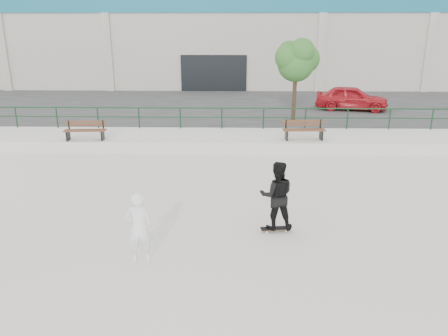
{
  "coord_description": "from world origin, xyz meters",
  "views": [
    {
      "loc": [
        1.62,
        -9.85,
        5.15
      ],
      "look_at": [
        1.32,
        2.0,
        1.33
      ],
      "focal_mm": 35.0,
      "sensor_mm": 36.0,
      "label": 1
    }
  ],
  "objects_px": {
    "bench_left": "(85,130)",
    "seated_skater": "(139,228)",
    "red_car": "(352,98)",
    "standing_skater": "(277,196)",
    "tree": "(297,59)",
    "skateboard": "(275,229)",
    "bench_right": "(304,130)"
  },
  "relations": [
    {
      "from": "standing_skater",
      "to": "bench_left",
      "type": "bearing_deg",
      "value": -45.89
    },
    {
      "from": "bench_right",
      "to": "red_car",
      "type": "distance_m",
      "value": 8.26
    },
    {
      "from": "standing_skater",
      "to": "skateboard",
      "type": "bearing_deg",
      "value": -7.24
    },
    {
      "from": "bench_left",
      "to": "standing_skater",
      "type": "bearing_deg",
      "value": -49.89
    },
    {
      "from": "red_car",
      "to": "bench_left",
      "type": "bearing_deg",
      "value": 132.76
    },
    {
      "from": "bench_left",
      "to": "skateboard",
      "type": "relative_size",
      "value": 2.25
    },
    {
      "from": "red_car",
      "to": "bench_right",
      "type": "bearing_deg",
      "value": 165.19
    },
    {
      "from": "bench_left",
      "to": "tree",
      "type": "distance_m",
      "value": 10.95
    },
    {
      "from": "bench_left",
      "to": "red_car",
      "type": "xyz_separation_m",
      "value": [
        13.36,
        7.58,
        0.3
      ]
    },
    {
      "from": "red_car",
      "to": "standing_skater",
      "type": "xyz_separation_m",
      "value": [
        -5.78,
        -15.36,
        -0.19
      ]
    },
    {
      "from": "skateboard",
      "to": "tree",
      "type": "bearing_deg",
      "value": 71.88
    },
    {
      "from": "tree",
      "to": "standing_skater",
      "type": "xyz_separation_m",
      "value": [
        -2.02,
        -12.28,
        -2.63
      ]
    },
    {
      "from": "skateboard",
      "to": "seated_skater",
      "type": "xyz_separation_m",
      "value": [
        -3.25,
        -1.63,
        0.77
      ]
    },
    {
      "from": "skateboard",
      "to": "standing_skater",
      "type": "bearing_deg",
      "value": -15.89
    },
    {
      "from": "red_car",
      "to": "skateboard",
      "type": "distance_m",
      "value": 16.46
    },
    {
      "from": "seated_skater",
      "to": "tree",
      "type": "bearing_deg",
      "value": -122.15
    },
    {
      "from": "bench_right",
      "to": "standing_skater",
      "type": "distance_m",
      "value": 8.29
    },
    {
      "from": "bench_right",
      "to": "seated_skater",
      "type": "xyz_separation_m",
      "value": [
        -5.16,
        -9.7,
        -0.07
      ]
    },
    {
      "from": "bench_left",
      "to": "skateboard",
      "type": "xyz_separation_m",
      "value": [
        7.58,
        -7.78,
        -0.83
      ]
    },
    {
      "from": "bench_left",
      "to": "skateboard",
      "type": "height_order",
      "value": "bench_left"
    },
    {
      "from": "red_car",
      "to": "standing_skater",
      "type": "bearing_deg",
      "value": 172.56
    },
    {
      "from": "red_car",
      "to": "standing_skater",
      "type": "relative_size",
      "value": 2.26
    },
    {
      "from": "bench_left",
      "to": "seated_skater",
      "type": "bearing_deg",
      "value": -69.43
    },
    {
      "from": "bench_right",
      "to": "seated_skater",
      "type": "height_order",
      "value": "seated_skater"
    },
    {
      "from": "bench_left",
      "to": "red_car",
      "type": "distance_m",
      "value": 15.37
    },
    {
      "from": "skateboard",
      "to": "seated_skater",
      "type": "bearing_deg",
      "value": -162.22
    },
    {
      "from": "red_car",
      "to": "seated_skater",
      "type": "bearing_deg",
      "value": 165.19
    },
    {
      "from": "bench_left",
      "to": "standing_skater",
      "type": "relative_size",
      "value": 0.98
    },
    {
      "from": "bench_right",
      "to": "standing_skater",
      "type": "xyz_separation_m",
      "value": [
        -1.91,
        -8.07,
        0.1
      ]
    },
    {
      "from": "skateboard",
      "to": "standing_skater",
      "type": "distance_m",
      "value": 0.94
    },
    {
      "from": "tree",
      "to": "skateboard",
      "type": "bearing_deg",
      "value": -99.35
    },
    {
      "from": "bench_left",
      "to": "red_car",
      "type": "height_order",
      "value": "red_car"
    }
  ]
}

